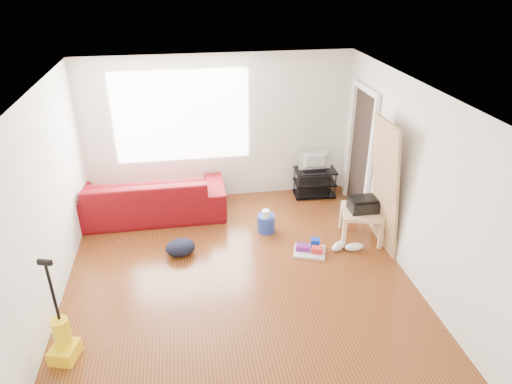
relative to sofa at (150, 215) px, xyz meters
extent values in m
cube|color=#4A290D|center=(1.24, -1.95, 0.00)|extent=(4.50, 5.00, 0.01)
cube|color=white|center=(1.24, -1.95, 2.50)|extent=(4.50, 5.00, 0.01)
cube|color=white|center=(1.24, 0.55, 1.25)|extent=(4.50, 0.01, 2.50)
cube|color=white|center=(1.24, -4.45, 1.25)|extent=(4.50, 0.01, 2.50)
cube|color=white|center=(-1.01, -1.95, 1.25)|extent=(0.01, 5.00, 2.50)
cube|color=white|center=(3.49, -1.95, 1.25)|extent=(0.01, 5.00, 2.50)
cube|color=white|center=(0.64, 0.53, 1.50)|extent=(2.20, 0.01, 1.50)
cube|color=white|center=(3.45, -0.70, 1.00)|extent=(0.06, 0.08, 2.00)
cube|color=white|center=(3.45, 0.20, 1.00)|extent=(0.06, 0.08, 2.00)
cube|color=white|center=(3.45, -0.25, 2.04)|extent=(0.06, 0.98, 0.08)
cube|color=black|center=(3.48, -0.25, 1.00)|extent=(0.01, 0.86, 1.98)
imported|color=#4A060F|center=(0.00, 0.00, 0.00)|extent=(2.48, 0.97, 0.73)
cube|color=black|center=(2.89, 0.27, 0.03)|extent=(0.74, 0.45, 0.03)
cube|color=black|center=(2.89, 0.27, 0.26)|extent=(0.74, 0.45, 0.03)
cube|color=black|center=(2.89, 0.27, 0.48)|extent=(0.74, 0.45, 0.03)
cylinder|color=black|center=(2.55, 0.11, 0.25)|extent=(0.02, 0.02, 0.50)
cylinder|color=black|center=(2.57, 0.46, 0.25)|extent=(0.02, 0.02, 0.50)
cylinder|color=black|center=(3.21, 0.08, 0.25)|extent=(0.02, 0.02, 0.50)
cylinder|color=black|center=(3.23, 0.43, 0.25)|extent=(0.02, 0.02, 0.50)
imported|color=black|center=(2.89, 0.27, 0.66)|extent=(0.57, 0.07, 0.33)
cube|color=tan|center=(3.19, -1.21, 0.45)|extent=(0.71, 0.71, 0.05)
cube|color=tan|center=(2.86, -1.39, 0.21)|extent=(0.05, 0.05, 0.42)
cube|color=tan|center=(3.00, -0.89, 0.21)|extent=(0.05, 0.05, 0.42)
cube|color=tan|center=(3.37, -1.53, 0.21)|extent=(0.05, 0.05, 0.42)
cube|color=tan|center=(3.51, -1.02, 0.21)|extent=(0.05, 0.05, 0.42)
cube|color=black|center=(3.19, -1.21, 0.56)|extent=(0.41, 0.31, 0.17)
cube|color=black|center=(3.19, -1.21, 0.67)|extent=(0.37, 0.28, 0.04)
cylinder|color=#223D9F|center=(1.81, -0.79, 0.00)|extent=(0.36, 0.36, 0.28)
cylinder|color=white|center=(1.80, -0.82, 0.19)|extent=(0.12, 0.12, 0.11)
cube|color=silver|center=(2.33, -1.47, 0.02)|extent=(0.54, 0.49, 0.04)
cube|color=red|center=(2.42, -1.55, 0.08)|extent=(0.19, 0.15, 0.09)
cube|color=#5E156F|center=(2.24, -1.43, 0.07)|extent=(0.23, 0.20, 0.07)
cube|color=#0930C4|center=(2.44, -1.38, 0.10)|extent=(0.15, 0.14, 0.13)
ellipsoid|color=black|center=(0.48, -1.22, 0.00)|extent=(0.49, 0.42, 0.23)
ellipsoid|color=white|center=(2.77, -1.46, 0.06)|extent=(0.31, 0.27, 0.12)
ellipsoid|color=white|center=(2.99, -1.53, 0.06)|extent=(0.29, 0.13, 0.12)
cube|color=yellow|center=(-0.76, -2.95, 0.08)|extent=(0.33, 0.35, 0.16)
cylinder|color=yellow|center=(-0.76, -2.91, 0.32)|extent=(0.18, 0.18, 0.32)
cylinder|color=black|center=(-0.76, -2.88, 0.82)|extent=(0.03, 0.03, 0.68)
cube|color=black|center=(-0.76, -2.88, 1.19)|extent=(0.15, 0.08, 0.05)
cube|color=#A07656|center=(3.37, -1.46, 0.00)|extent=(0.24, 0.78, 1.94)
camera|label=1|loc=(0.67, -6.77, 3.80)|focal=32.00mm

